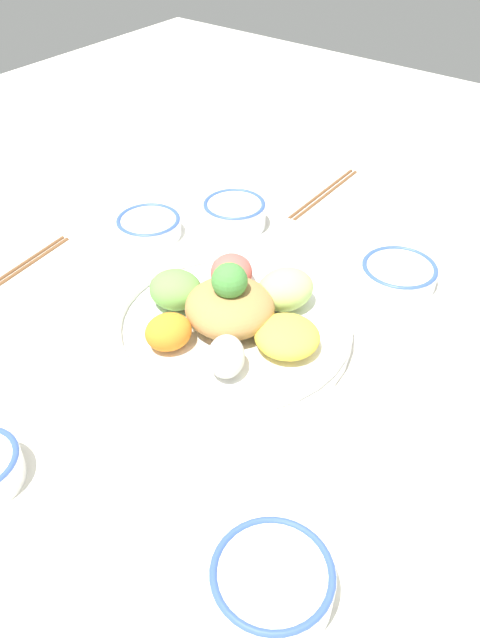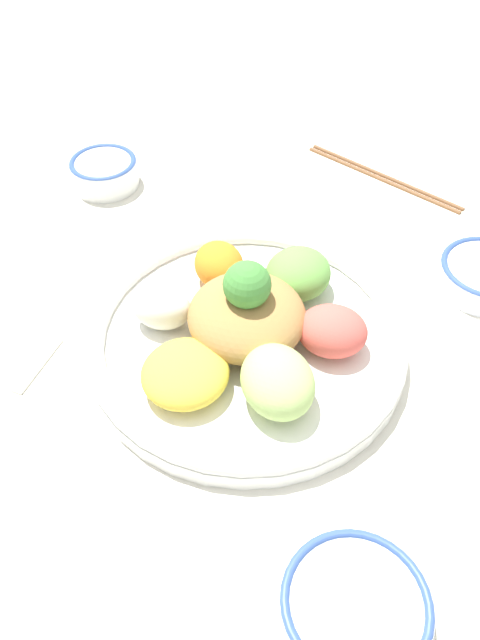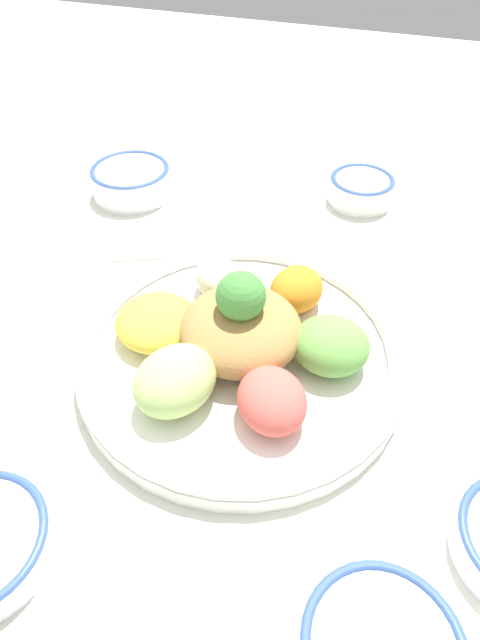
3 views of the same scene
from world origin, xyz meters
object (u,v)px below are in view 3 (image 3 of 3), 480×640
at_px(salad_platter, 240,345).
at_px(serving_spoon_main, 116,258).
at_px(sauce_bowl_dark, 131,180).
at_px(sauce_bowl_far, 361,188).

height_order(salad_platter, serving_spoon_main, salad_platter).
bearing_deg(serving_spoon_main, sauce_bowl_dark, 82.84).
xyz_separation_m(salad_platter, sauce_bowl_far, (-0.07, -0.36, -0.01)).
bearing_deg(sauce_bowl_far, serving_spoon_main, 41.11).
xyz_separation_m(sauce_bowl_far, serving_spoon_main, (0.28, 0.24, -0.02)).
height_order(salad_platter, sauce_bowl_far, salad_platter).
xyz_separation_m(sauce_bowl_dark, serving_spoon_main, (-0.05, 0.15, -0.02)).
xyz_separation_m(sauce_bowl_dark, sauce_bowl_far, (-0.33, -0.09, -0.00)).
bearing_deg(sauce_bowl_dark, serving_spoon_main, 108.88).
height_order(sauce_bowl_far, serving_spoon_main, sauce_bowl_far).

